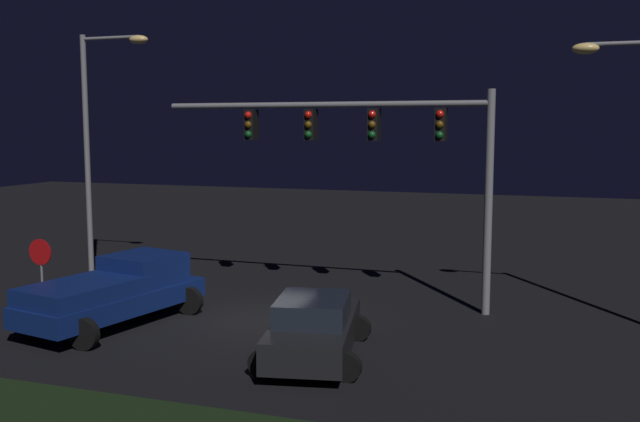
% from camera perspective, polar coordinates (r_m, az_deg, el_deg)
% --- Properties ---
extents(ground_plane, '(80.00, 80.00, 0.00)m').
position_cam_1_polar(ground_plane, '(20.60, -4.59, -8.60)').
color(ground_plane, black).
extents(pickup_truck, '(3.61, 5.70, 1.80)m').
position_cam_1_polar(pickup_truck, '(20.64, -15.82, -5.95)').
color(pickup_truck, navy).
rests_on(pickup_truck, ground_plane).
extents(car_sedan, '(3.02, 4.66, 1.51)m').
position_cam_1_polar(car_sedan, '(17.04, -0.48, -9.28)').
color(car_sedan, black).
rests_on(car_sedan, ground_plane).
extents(traffic_signal_gantry, '(10.32, 0.56, 6.50)m').
position_cam_1_polar(traffic_signal_gantry, '(21.51, 4.39, 5.63)').
color(traffic_signal_gantry, slate).
rests_on(traffic_signal_gantry, ground_plane).
extents(street_lamp_left, '(2.73, 0.44, 8.65)m').
position_cam_1_polar(street_lamp_left, '(26.77, -17.23, 6.40)').
color(street_lamp_left, slate).
rests_on(street_lamp_left, ground_plane).
extents(stop_sign, '(0.76, 0.08, 2.23)m').
position_cam_1_polar(stop_sign, '(22.20, -21.36, -3.79)').
color(stop_sign, slate).
rests_on(stop_sign, ground_plane).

